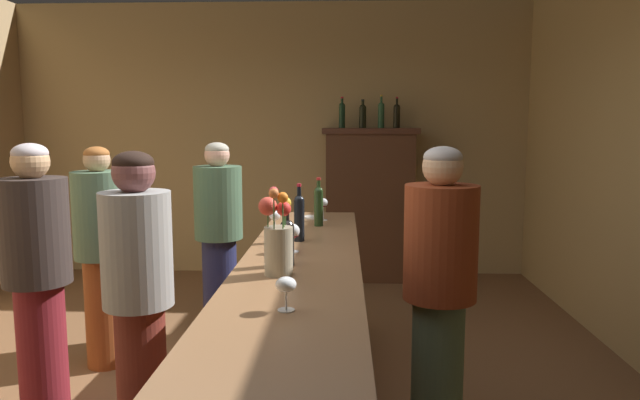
% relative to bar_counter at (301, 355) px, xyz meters
% --- Properties ---
extents(wall_back, '(5.71, 0.12, 2.97)m').
position_rel_bar_counter_xyz_m(wall_back, '(-0.59, 3.66, 0.99)').
color(wall_back, tan).
rests_on(wall_back, ground).
extents(bar_counter, '(0.59, 3.17, 0.99)m').
position_rel_bar_counter_xyz_m(bar_counter, '(0.00, 0.00, 0.00)').
color(bar_counter, '#976135').
rests_on(bar_counter, ground).
extents(display_cabinet, '(1.00, 0.45, 1.62)m').
position_rel_bar_counter_xyz_m(display_cabinet, '(0.49, 3.34, 0.35)').
color(display_cabinet, '#4F2E1C').
rests_on(display_cabinet, ground).
extents(wine_bottle_rose, '(0.06, 0.06, 0.33)m').
position_rel_bar_counter_xyz_m(wine_bottle_rose, '(-0.04, 0.48, 0.64)').
color(wine_bottle_rose, black).
rests_on(wine_bottle_rose, bar_counter).
extents(wine_bottle_malbec, '(0.07, 0.07, 0.28)m').
position_rel_bar_counter_xyz_m(wine_bottle_malbec, '(-0.05, -0.10, 0.61)').
color(wine_bottle_malbec, black).
rests_on(wine_bottle_malbec, bar_counter).
extents(wine_bottle_riesling, '(0.06, 0.06, 0.32)m').
position_rel_bar_counter_xyz_m(wine_bottle_riesling, '(0.05, 0.98, 0.64)').
color(wine_bottle_riesling, '#203518').
rests_on(wine_bottle_riesling, bar_counter).
extents(wine_glass_front, '(0.07, 0.07, 0.15)m').
position_rel_bar_counter_xyz_m(wine_glass_front, '(-0.20, 0.64, 0.61)').
color(wine_glass_front, white).
rests_on(wine_glass_front, bar_counter).
extents(wine_glass_mid, '(0.06, 0.06, 0.16)m').
position_rel_bar_counter_xyz_m(wine_glass_mid, '(0.07, 1.21, 0.61)').
color(wine_glass_mid, white).
rests_on(wine_glass_mid, bar_counter).
extents(wine_glass_rear, '(0.08, 0.08, 0.13)m').
position_rel_bar_counter_xyz_m(wine_glass_rear, '(0.01, -0.78, 0.58)').
color(wine_glass_rear, white).
rests_on(wine_glass_rear, bar_counter).
extents(wine_glass_spare, '(0.07, 0.07, 0.15)m').
position_rel_bar_counter_xyz_m(wine_glass_spare, '(-0.05, 0.18, 0.60)').
color(wine_glass_spare, white).
rests_on(wine_glass_spare, bar_counter).
extents(flower_arrangement, '(0.15, 0.15, 0.39)m').
position_rel_bar_counter_xyz_m(flower_arrangement, '(-0.08, -0.28, 0.66)').
color(flower_arrangement, tan).
rests_on(flower_arrangement, bar_counter).
extents(cheese_plate, '(0.14, 0.14, 0.01)m').
position_rel_bar_counter_xyz_m(cheese_plate, '(-0.00, 1.31, 0.50)').
color(cheese_plate, white).
rests_on(cheese_plate, bar_counter).
extents(display_bottle_left, '(0.07, 0.07, 0.32)m').
position_rel_bar_counter_xyz_m(display_bottle_left, '(0.19, 3.34, 1.27)').
color(display_bottle_left, '#15321E').
rests_on(display_bottle_left, display_cabinet).
extents(display_bottle_midleft, '(0.07, 0.07, 0.30)m').
position_rel_bar_counter_xyz_m(display_bottle_midleft, '(0.41, 3.34, 1.26)').
color(display_bottle_midleft, black).
rests_on(display_bottle_midleft, display_cabinet).
extents(display_bottle_center, '(0.07, 0.07, 0.34)m').
position_rel_bar_counter_xyz_m(display_bottle_center, '(0.60, 3.34, 1.27)').
color(display_bottle_center, '#264F2F').
rests_on(display_bottle_center, display_cabinet).
extents(display_bottle_midright, '(0.07, 0.07, 0.32)m').
position_rel_bar_counter_xyz_m(display_bottle_midright, '(0.77, 3.34, 1.26)').
color(display_bottle_midright, black).
rests_on(display_bottle_midright, display_cabinet).
extents(patron_redhead, '(0.35, 0.35, 1.52)m').
position_rel_bar_counter_xyz_m(patron_redhead, '(-1.43, 0.99, 0.32)').
color(patron_redhead, brown).
rests_on(patron_redhead, ground).
extents(patron_tall, '(0.35, 0.35, 1.53)m').
position_rel_bar_counter_xyz_m(patron_tall, '(-0.80, -0.04, 0.35)').
color(patron_tall, maroon).
rests_on(patron_tall, ground).
extents(patron_by_cabinet, '(0.37, 0.37, 1.56)m').
position_rel_bar_counter_xyz_m(patron_by_cabinet, '(-1.50, 0.30, 0.35)').
color(patron_by_cabinet, maroon).
rests_on(patron_by_cabinet, ground).
extents(patron_in_grey, '(0.37, 0.37, 1.52)m').
position_rel_bar_counter_xyz_m(patron_in_grey, '(-0.76, 1.61, 0.33)').
color(patron_in_grey, '#21254E').
rests_on(patron_in_grey, ground).
extents(bartender, '(0.38, 0.38, 1.55)m').
position_rel_bar_counter_xyz_m(bartender, '(0.71, 0.12, 0.35)').
color(bartender, '#4F6A53').
rests_on(bartender, ground).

